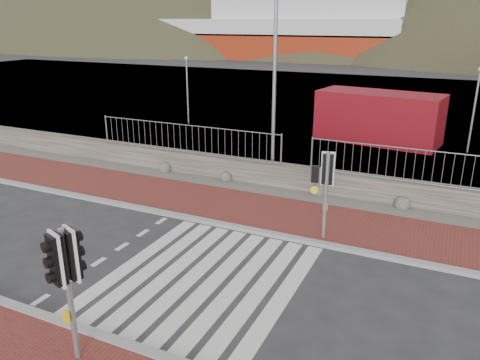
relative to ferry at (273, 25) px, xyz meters
The scene contains 16 objects.
ground 72.44m from the ferry, 70.05° to the right, with size 220.00×220.00×0.00m, color #28282B.
sidewalk_far 68.23m from the ferry, 68.75° to the right, with size 40.00×3.00×0.08m, color brown.
kerb_near 75.25m from the ferry, 70.83° to the right, with size 40.00×0.25×0.12m, color gray.
kerb_far 69.63m from the ferry, 69.20° to the right, with size 40.00×0.25×0.12m, color gray.
zebra_crossing 72.43m from the ferry, 70.05° to the right, with size 4.62×5.60×0.01m.
gravel_strip 66.38m from the ferry, 68.13° to the right, with size 40.00×1.50×0.06m, color #59544C.
stone_wall 65.61m from the ferry, 67.86° to the right, with size 40.00×0.60×0.90m, color #464039.
railing 65.66m from the ferry, 67.91° to the right, with size 18.07×0.07×1.22m.
quay 47.29m from the ferry, 58.36° to the right, with size 120.00×40.00×0.50m, color #4C4C4F.
water 25.72m from the ferry, 11.47° to the right, with size 220.00×50.00×0.05m, color #3F4C54.
ferry is the anchor object (origin of this frame).
hills_backdrop 46.83m from the ferry, 32.50° to the left, with size 254.00×90.00×100.00m.
traffic_signal_near 75.55m from the ferry, 71.52° to the right, with size 0.46×0.36×2.79m.
traffic_signal_far 69.90m from the ferry, 67.46° to the right, with size 0.66×0.31×2.71m.
streetlight 64.20m from the ferry, 68.55° to the right, with size 1.65×0.79×8.15m.
shipping_container 58.05m from the ferry, 63.11° to the right, with size 6.29×2.62×2.62m, color maroon.
Camera 1 is at (5.23, -9.08, 6.24)m, focal length 35.00 mm.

